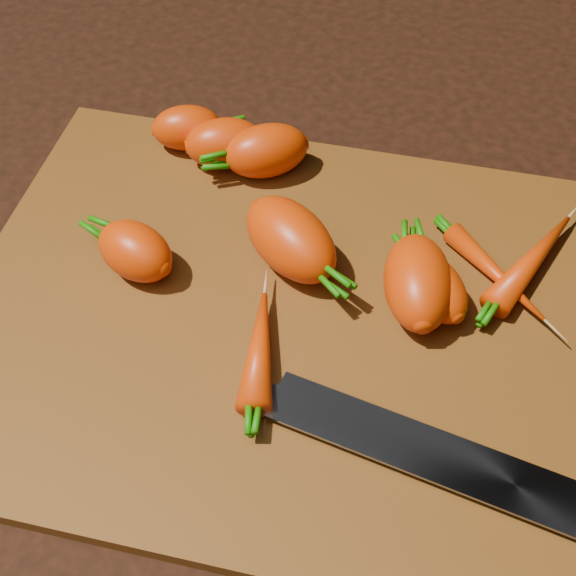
# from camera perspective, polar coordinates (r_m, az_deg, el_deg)

# --- Properties ---
(ground) EXTENTS (2.00, 2.00, 0.01)m
(ground) POSITION_cam_1_polar(r_m,az_deg,el_deg) (0.63, -0.20, -2.72)
(ground) COLOR black
(cutting_board) EXTENTS (0.50, 0.40, 0.01)m
(cutting_board) POSITION_cam_1_polar(r_m,az_deg,el_deg) (0.62, -0.21, -2.11)
(cutting_board) COLOR brown
(cutting_board) RESTS_ON ground
(carrot_0) EXTENTS (0.08, 0.07, 0.04)m
(carrot_0) POSITION_cam_1_polar(r_m,az_deg,el_deg) (0.72, -4.55, 10.26)
(carrot_0) COLOR #E83C07
(carrot_0) RESTS_ON cutting_board
(carrot_1) EXTENTS (0.08, 0.07, 0.04)m
(carrot_1) POSITION_cam_1_polar(r_m,az_deg,el_deg) (0.63, -10.81, 2.60)
(carrot_1) COLOR #E83C07
(carrot_1) RESTS_ON cutting_board
(carrot_2) EXTENTS (0.11, 0.10, 0.05)m
(carrot_2) POSITION_cam_1_polar(r_m,az_deg,el_deg) (0.63, 0.19, 3.50)
(carrot_2) COLOR #E83C07
(carrot_2) RESTS_ON cutting_board
(carrot_3) EXTENTS (0.07, 0.10, 0.05)m
(carrot_3) POSITION_cam_1_polar(r_m,az_deg,el_deg) (0.61, 9.21, 0.40)
(carrot_3) COLOR #E83C07
(carrot_3) RESTS_ON cutting_board
(carrot_4) EXTENTS (0.09, 0.08, 0.05)m
(carrot_4) POSITION_cam_1_polar(r_m,az_deg,el_deg) (0.71, -1.56, 9.74)
(carrot_4) COLOR #E83C07
(carrot_4) RESTS_ON cutting_board
(carrot_5) EXTENTS (0.07, 0.06, 0.04)m
(carrot_5) POSITION_cam_1_polar(r_m,az_deg,el_deg) (0.74, -7.19, 11.24)
(carrot_5) COLOR #E83C07
(carrot_5) RESTS_ON cutting_board
(carrot_6) EXTENTS (0.07, 0.08, 0.04)m
(carrot_6) POSITION_cam_1_polar(r_m,az_deg,el_deg) (0.61, 10.41, 0.05)
(carrot_6) COLOR #E83C07
(carrot_6) RESTS_ON cutting_board
(carrot_7) EXTENTS (0.08, 0.12, 0.02)m
(carrot_7) POSITION_cam_1_polar(r_m,az_deg,el_deg) (0.66, 17.01, 1.91)
(carrot_7) COLOR #E83C07
(carrot_7) RESTS_ON cutting_board
(carrot_8) EXTENTS (0.09, 0.09, 0.02)m
(carrot_8) POSITION_cam_1_polar(r_m,az_deg,el_deg) (0.65, 14.58, 0.97)
(carrot_8) COLOR #E83C07
(carrot_8) RESTS_ON cutting_board
(carrot_9) EXTENTS (0.04, 0.10, 0.03)m
(carrot_9) POSITION_cam_1_polar(r_m,az_deg,el_deg) (0.58, -2.04, -4.31)
(carrot_9) COLOR #E83C07
(carrot_9) RESTS_ON cutting_board
(knife) EXTENTS (0.35, 0.10, 0.02)m
(knife) POSITION_cam_1_polar(r_m,az_deg,el_deg) (0.55, 11.59, -12.00)
(knife) COLOR gray
(knife) RESTS_ON cutting_board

